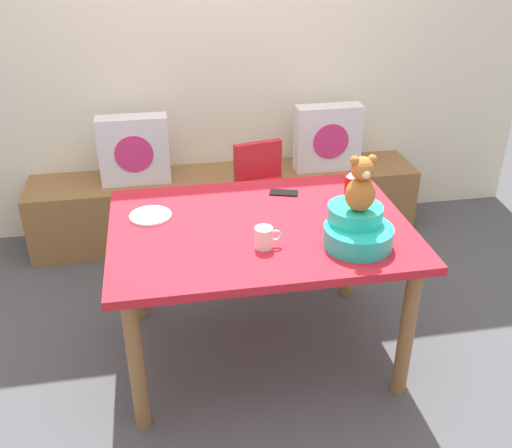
% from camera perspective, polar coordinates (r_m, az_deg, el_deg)
% --- Properties ---
extents(ground_plane, '(8.00, 8.00, 0.00)m').
position_cam_1_polar(ground_plane, '(3.10, 0.33, -12.17)').
color(ground_plane, '#4C4C51').
extents(back_wall, '(4.40, 0.10, 2.60)m').
position_cam_1_polar(back_wall, '(3.92, -3.85, 17.85)').
color(back_wall, silver).
rests_on(back_wall, ground_plane).
extents(window_bench, '(2.60, 0.44, 0.46)m').
position_cam_1_polar(window_bench, '(4.01, -2.90, 1.91)').
color(window_bench, olive).
rests_on(window_bench, ground_plane).
extents(pillow_floral_left, '(0.44, 0.15, 0.44)m').
position_cam_1_polar(pillow_floral_left, '(3.78, -11.93, 7.13)').
color(pillow_floral_left, silver).
rests_on(pillow_floral_left, window_bench).
extents(pillow_floral_right, '(0.44, 0.15, 0.44)m').
position_cam_1_polar(pillow_floral_right, '(3.95, 7.09, 8.42)').
color(pillow_floral_right, silver).
rests_on(pillow_floral_right, window_bench).
extents(dining_table, '(1.38, 0.99, 0.74)m').
position_cam_1_polar(dining_table, '(2.72, 0.37, -1.80)').
color(dining_table, red).
rests_on(dining_table, ground_plane).
extents(highchair, '(0.38, 0.50, 0.79)m').
position_cam_1_polar(highchair, '(3.52, 0.93, 3.26)').
color(highchair, red).
rests_on(highchair, ground_plane).
extents(infant_seat_teal, '(0.30, 0.33, 0.16)m').
position_cam_1_polar(infant_seat_teal, '(2.53, 9.92, -0.44)').
color(infant_seat_teal, '#24C0AF').
rests_on(infant_seat_teal, dining_table).
extents(teddy_bear, '(0.13, 0.12, 0.25)m').
position_cam_1_polar(teddy_bear, '(2.44, 10.32, 3.79)').
color(teddy_bear, '#B4692D').
rests_on(teddy_bear, infant_seat_teal).
extents(ketchup_bottle, '(0.07, 0.07, 0.18)m').
position_cam_1_polar(ketchup_bottle, '(2.86, 9.37, 3.45)').
color(ketchup_bottle, red).
rests_on(ketchup_bottle, dining_table).
extents(coffee_mug, '(0.12, 0.08, 0.09)m').
position_cam_1_polar(coffee_mug, '(2.48, 0.83, -1.34)').
color(coffee_mug, silver).
rests_on(coffee_mug, dining_table).
extents(dinner_plate_near, '(0.20, 0.20, 0.01)m').
position_cam_1_polar(dinner_plate_near, '(2.79, -10.36, 0.81)').
color(dinner_plate_near, white).
rests_on(dinner_plate_near, dining_table).
extents(cell_phone, '(0.16, 0.11, 0.01)m').
position_cam_1_polar(cell_phone, '(2.98, 2.76, 3.10)').
color(cell_phone, black).
rests_on(cell_phone, dining_table).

